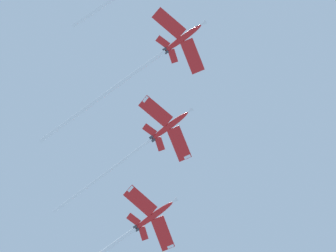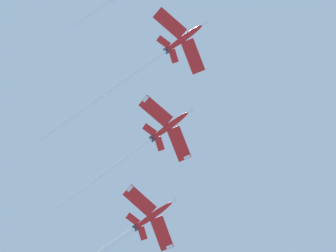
{
  "view_description": "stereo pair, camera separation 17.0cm",
  "coord_description": "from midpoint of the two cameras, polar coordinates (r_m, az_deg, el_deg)",
  "views": [
    {
      "loc": [
        -17.15,
        -2.89,
        1.64
      ],
      "look_at": [
        -34.39,
        5.17,
        173.97
      ],
      "focal_mm": 70.33,
      "sensor_mm": 36.0,
      "label": 1
    },
    {
      "loc": [
        -17.22,
        -3.04,
        1.64
      ],
      "look_at": [
        -34.39,
        5.17,
        173.97
      ],
      "focal_mm": 70.33,
      "sensor_mm": 36.0,
      "label": 2
    }
  ],
  "objects": [
    {
      "name": "jet_fourth",
      "position": [
        175.59,
        -4.86,
        -10.14
      ],
      "size": [
        46.42,
        32.54,
        10.5
      ],
      "color": "red"
    },
    {
      "name": "jet_second",
      "position": [
        173.26,
        -1.9,
        5.33
      ],
      "size": [
        46.98,
        31.48,
        9.77
      ],
      "color": "red"
    },
    {
      "name": "jet_third",
      "position": [
        172.3,
        -1.36,
        -1.06
      ],
      "size": [
        39.41,
        27.1,
        8.76
      ],
      "color": "red"
    }
  ]
}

